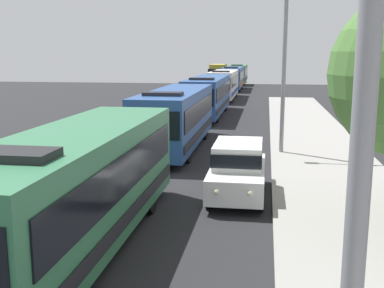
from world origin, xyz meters
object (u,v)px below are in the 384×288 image
(bus_tail_end, at_px, (238,74))
(white_suv, at_px, (238,167))
(box_truck_oncoming, at_px, (218,73))
(bus_lead, at_px, (78,184))
(streetlamp_near, at_px, (369,37))
(bus_rear, at_px, (233,78))
(bus_fourth_in_line, at_px, (224,84))
(streetlamp_mid, at_px, (285,44))
(bus_second_in_line, at_px, (176,117))
(bus_middle, at_px, (208,95))

(bus_tail_end, xyz_separation_m, white_suv, (3.70, -61.73, -0.66))
(white_suv, distance_m, box_truck_oncoming, 61.87)
(bus_lead, relative_size, streetlamp_near, 1.33)
(bus_lead, height_order, bus_rear, same)
(bus_fourth_in_line, xyz_separation_m, box_truck_oncoming, (-3.30, 26.03, 0.02))
(box_truck_oncoming, relative_size, streetlamp_mid, 0.89)
(bus_rear, distance_m, white_suv, 49.13)
(bus_second_in_line, xyz_separation_m, bus_fourth_in_line, (0.00, 27.41, 0.00))
(bus_second_in_line, height_order, box_truck_oncoming, bus_second_in_line)
(bus_middle, relative_size, bus_fourth_in_line, 1.10)
(bus_lead, relative_size, bus_middle, 0.86)
(box_truck_oncoming, xyz_separation_m, streetlamp_near, (8.70, -73.47, 3.34))
(white_suv, relative_size, streetlamp_mid, 0.53)
(bus_lead, bearing_deg, white_suv, 54.25)
(bus_middle, distance_m, white_suv, 21.86)
(bus_middle, bearing_deg, streetlamp_near, -80.85)
(bus_tail_end, distance_m, box_truck_oncoming, 3.31)
(bus_fourth_in_line, xyz_separation_m, bus_tail_end, (-0.00, 26.29, -0.00))
(bus_fourth_in_line, distance_m, streetlamp_mid, 28.91)
(bus_middle, bearing_deg, bus_lead, -90.00)
(bus_lead, height_order, bus_tail_end, same)
(bus_second_in_line, distance_m, bus_fourth_in_line, 27.41)
(bus_rear, xyz_separation_m, white_suv, (3.70, -48.98, -0.66))
(box_truck_oncoming, distance_m, streetlamp_mid, 55.00)
(bus_second_in_line, xyz_separation_m, streetlamp_near, (5.40, -20.03, 3.36))
(white_suv, bearing_deg, bus_fourth_in_line, 95.96)
(bus_tail_end, bearing_deg, bus_lead, -90.00)
(bus_fourth_in_line, bearing_deg, white_suv, -84.04)
(bus_second_in_line, distance_m, white_suv, 8.86)
(bus_middle, distance_m, streetlamp_near, 34.12)
(bus_fourth_in_line, height_order, streetlamp_mid, streetlamp_mid)
(bus_rear, relative_size, white_suv, 2.34)
(bus_rear, height_order, bus_tail_end, same)
(bus_lead, distance_m, streetlamp_near, 9.35)
(bus_lead, bearing_deg, bus_middle, 90.00)
(bus_rear, bearing_deg, bus_second_in_line, -90.00)
(bus_tail_end, height_order, streetlamp_mid, streetlamp_mid)
(box_truck_oncoming, distance_m, streetlamp_near, 74.06)
(bus_lead, distance_m, bus_rear, 54.12)
(bus_middle, bearing_deg, bus_second_in_line, -90.00)
(bus_rear, xyz_separation_m, streetlamp_mid, (5.40, -41.70, 3.66))
(bus_tail_end, distance_m, streetlamp_near, 74.00)
(bus_middle, distance_m, bus_fourth_in_line, 13.91)
(bus_fourth_in_line, height_order, streetlamp_near, streetlamp_near)
(bus_fourth_in_line, xyz_separation_m, streetlamp_mid, (5.40, -28.16, 3.66))
(bus_lead, distance_m, box_truck_oncoming, 66.69)
(bus_rear, height_order, streetlamp_mid, streetlamp_mid)
(bus_tail_end, distance_m, white_suv, 61.84)
(white_suv, bearing_deg, bus_tail_end, 93.43)
(bus_fourth_in_line, relative_size, bus_tail_end, 1.02)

